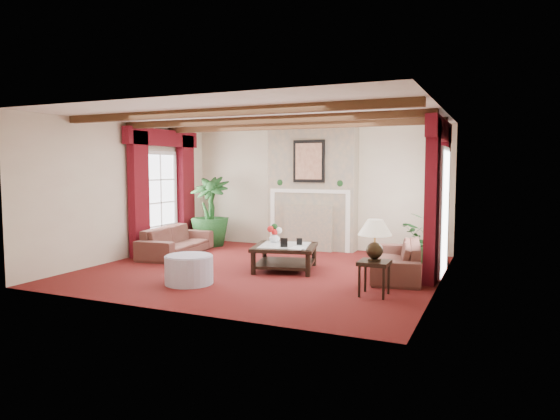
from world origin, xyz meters
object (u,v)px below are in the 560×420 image
at_px(side_table, 374,278).
at_px(ottoman, 189,270).
at_px(sofa_right, 397,253).
at_px(sofa_left, 176,236).
at_px(potted_palm, 210,227).
at_px(coffee_table, 285,258).

distance_m(side_table, ottoman, 2.87).
bearing_deg(sofa_right, ottoman, -66.29).
bearing_deg(sofa_left, potted_palm, -7.46).
relative_size(potted_palm, ottoman, 2.27).
xyz_separation_m(sofa_left, sofa_right, (4.58, -0.15, -0.01)).
height_order(coffee_table, side_table, side_table).
bearing_deg(coffee_table, ottoman, -135.27).
bearing_deg(side_table, sofa_left, 160.62).
relative_size(sofa_right, side_table, 4.01).
height_order(sofa_left, ottoman, sofa_left).
bearing_deg(potted_palm, sofa_right, -17.77).
distance_m(sofa_left, side_table, 4.82).
distance_m(sofa_left, coffee_table, 2.72).
xyz_separation_m(side_table, ottoman, (-2.83, -0.46, -0.03)).
height_order(potted_palm, ottoman, potted_palm).
distance_m(coffee_table, side_table, 2.17).
xyz_separation_m(sofa_right, ottoman, (-2.87, -1.91, -0.16)).
relative_size(sofa_left, potted_palm, 1.20).
bearing_deg(side_table, sofa_right, 88.47).
xyz_separation_m(sofa_left, potted_palm, (0.01, 1.32, 0.06)).
distance_m(sofa_left, sofa_right, 4.58).
bearing_deg(sofa_left, ottoman, -147.47).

